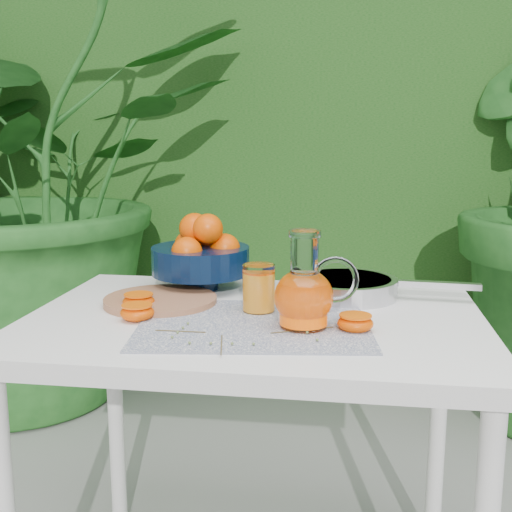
# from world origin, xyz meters

# --- Properties ---
(hedge_backdrop) EXTENTS (8.00, 1.65, 2.50)m
(hedge_backdrop) POSITION_xyz_m (0.06, 2.06, 1.19)
(hedge_backdrop) COLOR #154A15
(hedge_backdrop) RESTS_ON ground
(potted_plant_left) EXTENTS (2.75, 2.75, 1.98)m
(potted_plant_left) POSITION_xyz_m (-1.05, 1.15, 0.99)
(potted_plant_left) COLOR #1E551D
(potted_plant_left) RESTS_ON ground
(white_table) EXTENTS (1.00, 0.70, 0.75)m
(white_table) POSITION_xyz_m (0.11, -0.08, 0.67)
(white_table) COLOR white
(white_table) RESTS_ON ground
(placemat) EXTENTS (0.52, 0.43, 0.00)m
(placemat) POSITION_xyz_m (0.12, -0.16, 0.75)
(placemat) COLOR #0D1D4A
(placemat) RESTS_ON white_table
(cutting_board) EXTENTS (0.33, 0.33, 0.02)m
(cutting_board) POSITION_xyz_m (-0.12, -0.02, 0.76)
(cutting_board) COLOR #9A6645
(cutting_board) RESTS_ON white_table
(fruit_bowl) EXTENTS (0.32, 0.32, 0.20)m
(fruit_bowl) POSITION_xyz_m (-0.06, 0.14, 0.84)
(fruit_bowl) COLOR black
(fruit_bowl) RESTS_ON white_table
(juice_pitcher) EXTENTS (0.18, 0.13, 0.20)m
(juice_pitcher) POSITION_xyz_m (0.23, -0.17, 0.82)
(juice_pitcher) COLOR white
(juice_pitcher) RESTS_ON white_table
(juice_tumbler) EXTENTS (0.07, 0.07, 0.11)m
(juice_tumbler) POSITION_xyz_m (0.12, -0.06, 0.80)
(juice_tumbler) COLOR white
(juice_tumbler) RESTS_ON white_table
(saute_pan) EXTENTS (0.46, 0.27, 0.05)m
(saute_pan) POSITION_xyz_m (0.31, 0.11, 0.78)
(saute_pan) COLOR silver
(saute_pan) RESTS_ON white_table
(orange_halves) EXTENTS (0.57, 0.18, 0.04)m
(orange_halves) POSITION_xyz_m (0.01, -0.13, 0.77)
(orange_halves) COLOR #FF6C02
(orange_halves) RESTS_ON white_table
(thyme_sprigs) EXTENTS (0.35, 0.24, 0.01)m
(thyme_sprigs) POSITION_xyz_m (0.10, -0.24, 0.76)
(thyme_sprigs) COLOR brown
(thyme_sprigs) RESTS_ON white_table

